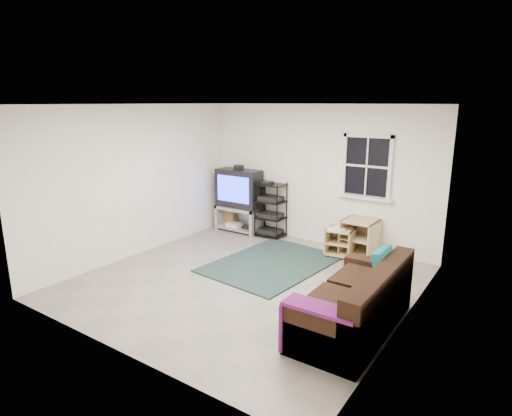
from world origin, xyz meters
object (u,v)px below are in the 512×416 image
Objects in this scene: av_rack at (271,213)px; tv_unit at (239,195)px; side_table_left at (361,236)px; side_table_right at (340,240)px; sofa at (356,305)px.

tv_unit is at bearing -177.15° from av_rack.
side_table_right is (-0.29, -0.21, -0.06)m from side_table_left.
sofa reaches higher than side_table_left.
tv_unit is 1.25× the size of av_rack.
tv_unit is 2.40m from side_table_right.
sofa is (1.18, -2.26, 0.03)m from side_table_right.
side_table_right is (2.34, -0.20, -0.48)m from tv_unit.
tv_unit is 2.66m from side_table_left.
av_rack is at bearing 137.94° from sofa.
side_table_left is at bearing 36.14° from side_table_right.
tv_unit reaches higher than sofa.
av_rack reaches higher than side_table_left.
sofa is (2.77, -2.50, -0.17)m from av_rack.
side_table_right is at bearing -5.00° from tv_unit.
tv_unit reaches higher than side_table_right.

